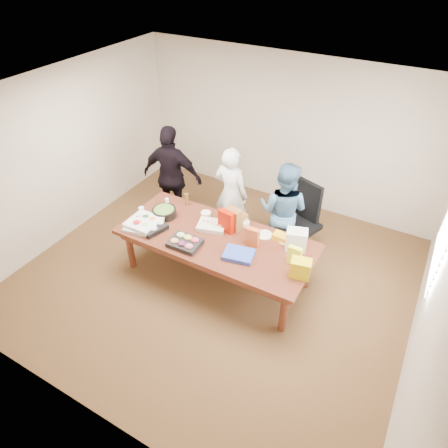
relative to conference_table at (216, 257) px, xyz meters
The scene contains 39 objects.
floor 0.39m from the conference_table, ahead, with size 5.50×5.00×0.02m, color #47301E.
ceiling 2.33m from the conference_table, ahead, with size 5.50×5.00×0.02m, color white.
wall_back 2.68m from the conference_table, 90.00° to the left, with size 5.50×0.04×2.70m, color beige.
wall_front 2.68m from the conference_table, 90.00° to the right, with size 5.50×0.04×2.70m, color beige.
wall_left 2.92m from the conference_table, behind, with size 0.04×5.00×2.70m, color beige.
wall_right 2.92m from the conference_table, ahead, with size 0.04×5.00×2.70m, color beige.
window_panel 3.00m from the conference_table, 12.44° to the left, with size 0.03×1.40×1.10m, color white.
window_blinds 2.97m from the conference_table, 12.62° to the left, with size 0.04×1.36×1.00m, color beige.
conference_table is the anchor object (origin of this frame).
office_chair 1.43m from the conference_table, 52.68° to the left, with size 0.58×0.58×1.15m, color black.
person_center 1.13m from the conference_table, 106.89° to the left, with size 0.59×0.39×1.63m, color white.
person_right 1.24m from the conference_table, 58.96° to the left, with size 0.78×0.61×1.60m, color #426C8F.
person_left 1.70m from the conference_table, 146.97° to the left, with size 1.04×0.44×1.78m, color black.
veggie_tray 1.08m from the conference_table, 164.48° to the right, with size 0.46×0.36×0.07m, color black.
fruit_tray 0.61m from the conference_table, 130.09° to the right, with size 0.43×0.33×0.06m, color black.
sheet_cake 0.47m from the conference_table, 135.55° to the left, with size 0.40×0.30×0.07m, color silver.
salad_bowl 1.04m from the conference_table, behind, with size 0.36×0.36×0.12m, color black.
chip_bag_blue 0.65m from the conference_table, 23.16° to the right, with size 0.40×0.30×0.06m, color #2E46B1.
chip_bag_red 0.58m from the conference_table, 75.62° to the left, with size 0.23×0.09×0.34m, color #AB1200.
chip_bag_yellow 1.26m from the conference_table, ahead, with size 0.18×0.07×0.27m, color #F1FD35.
chip_bag_orange 0.74m from the conference_table, 10.67° to the left, with size 0.18×0.08×0.28m, color #C5501E.
mayo_jar 0.64m from the conference_table, 76.65° to the left, with size 0.08×0.08×0.13m, color silver.
mustard_bottle 0.69m from the conference_table, 70.87° to the left, with size 0.06×0.06×0.18m, color orange.
dressing_bottle 1.06m from the conference_table, 148.97° to the left, with size 0.06×0.06×0.20m, color brown.
ranch_bottle 1.15m from the conference_table, 166.04° to the left, with size 0.06×0.06×0.18m, color white.
banana_bunch 1.01m from the conference_table, 25.95° to the left, with size 0.25×0.15×0.08m, color yellow.
bread_loaf 0.68m from the conference_table, 84.18° to the left, with size 0.33×0.14×0.13m, color brown.
kraft_bag 0.63m from the conference_table, 72.16° to the left, with size 0.25×0.14×0.33m, color brown.
red_cup 1.25m from the conference_table, 160.88° to the right, with size 0.09×0.09×0.12m, color #B41B1D.
clear_cup_a 1.28m from the conference_table, 169.38° to the right, with size 0.09×0.09×0.12m, color silver.
clear_cup_b 1.34m from the conference_table, behind, with size 0.08×0.08×0.11m, color white.
pizza_box_lower 1.17m from the conference_table, 163.89° to the right, with size 0.43×0.43×0.05m, color silver.
pizza_box_upper 1.18m from the conference_table, 164.63° to the right, with size 0.43×0.43×0.05m, color white.
plate_a 0.79m from the conference_table, 33.41° to the left, with size 0.23×0.23×0.01m, color white.
plate_b 1.05m from the conference_table, 25.36° to the left, with size 0.22×0.22×0.01m, color silver.
dip_bowl_a 0.65m from the conference_table, 64.93° to the left, with size 0.15×0.15×0.06m, color white.
dip_bowl_b 0.68m from the conference_table, 136.49° to the left, with size 0.15×0.15×0.06m, color white.
grocery_bag_white 1.23m from the conference_table, 17.06° to the left, with size 0.28×0.20×0.30m, color white.
grocery_bag_yellow 1.40m from the conference_table, ahead, with size 0.25×0.17×0.25m, color yellow.
Camera 1 is at (2.24, -3.77, 4.32)m, focal length 32.13 mm.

